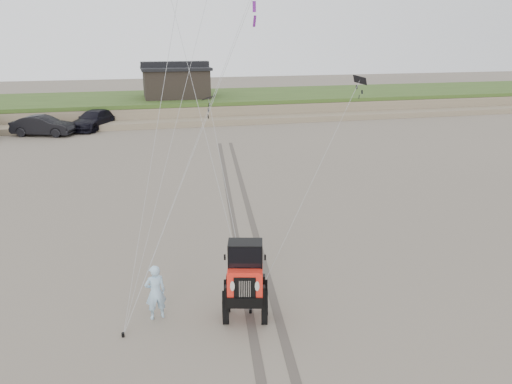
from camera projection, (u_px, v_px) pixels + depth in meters
ground at (233, 314)px, 14.13m from camera, size 160.00×160.00×0.00m
dune_ridge at (156, 106)px, 48.55m from camera, size 160.00×14.25×1.73m
cabin at (176, 81)px, 47.82m from camera, size 6.40×5.40×3.35m
truck_b at (43, 126)px, 38.64m from camera, size 5.02×3.12×1.56m
truck_c at (94, 120)px, 41.32m from camera, size 4.37×5.67×1.53m
jeep at (245, 290)px, 13.66m from camera, size 3.22×5.18×1.79m
man at (155, 292)px, 13.71m from camera, size 0.64×0.48×1.60m
stake_main at (123, 335)px, 13.06m from camera, size 0.08×0.08×0.12m
stake_aux at (251, 311)px, 14.17m from camera, size 0.08×0.08×0.12m
tire_tracks at (241, 214)px, 21.99m from camera, size 5.22×29.74×0.01m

